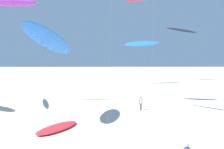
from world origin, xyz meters
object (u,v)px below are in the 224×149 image
(flying_kite_0, at_px, (49,40))
(flying_kite_5, at_px, (12,3))
(person_near_left, at_px, (141,103))
(flying_kite_4, at_px, (181,30))
(flying_kite_3, at_px, (142,44))
(grounded_kite_3, at_px, (57,128))

(flying_kite_0, relative_size, flying_kite_5, 0.73)
(flying_kite_0, distance_m, flying_kite_5, 10.76)
(flying_kite_0, relative_size, person_near_left, 5.90)
(flying_kite_0, height_order, flying_kite_4, flying_kite_4)
(flying_kite_0, bearing_deg, flying_kite_3, 69.56)
(flying_kite_0, height_order, person_near_left, flying_kite_0)
(flying_kite_0, bearing_deg, flying_kite_4, 60.89)
(person_near_left, bearing_deg, flying_kite_5, 176.17)
(flying_kite_3, xyz_separation_m, person_near_left, (-3.61, -26.66, -7.95))
(flying_kite_4, distance_m, grounded_kite_3, 48.78)
(flying_kite_3, height_order, flying_kite_4, flying_kite_4)
(flying_kite_4, height_order, flying_kite_5, flying_kite_4)
(flying_kite_3, bearing_deg, flying_kite_0, -110.44)
(flying_kite_0, xyz_separation_m, flying_kite_5, (-5.76, 7.81, 4.63))
(flying_kite_0, distance_m, flying_kite_3, 35.76)
(flying_kite_4, xyz_separation_m, person_near_left, (-13.84, -33.96, -11.44))
(flying_kite_0, bearing_deg, person_near_left, 37.61)
(flying_kite_3, bearing_deg, grounded_kite_3, -108.70)
(flying_kite_5, bearing_deg, flying_kite_4, 49.19)
(flying_kite_0, relative_size, flying_kite_3, 0.91)
(person_near_left, bearing_deg, grounded_kite_3, -135.69)
(flying_kite_3, relative_size, flying_kite_5, 0.80)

